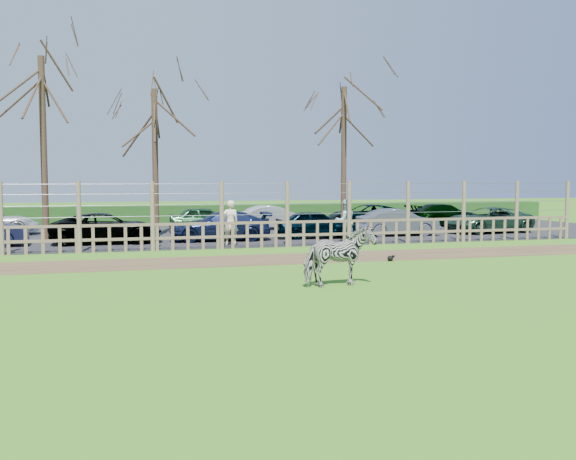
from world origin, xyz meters
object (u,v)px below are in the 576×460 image
object	(u,v)px
tree_left	(42,103)
tree_right	(344,124)
visitor_b	(345,221)
car_2	(106,228)
car_6	(488,220)
car_10	(205,219)
car_4	(316,224)
tree_mid	(155,127)
car_11	(273,217)
crow	(391,258)
zebra	(339,256)
car_13	(444,215)
car_3	(220,226)
visitor_a	(230,223)
car_5	(398,222)
car_12	(366,216)

from	to	relation	value
tree_left	tree_right	size ratio (longest dim) A/B	1.07
tree_left	visitor_b	distance (m)	13.08
tree_left	car_2	distance (m)	5.74
car_6	car_10	distance (m)	13.51
visitor_b	car_4	distance (m)	2.35
tree_mid	car_11	world-z (taller)	tree_mid
tree_right	car_6	world-z (taller)	tree_right
crow	car_11	world-z (taller)	car_11
zebra	car_13	xyz separation A→B (m)	(12.22, 16.83, -0.08)
car_2	car_3	size ratio (longest dim) A/B	1.04
zebra	visitor_b	size ratio (longest dim) A/B	0.99
car_4	car_11	xyz separation A→B (m)	(-0.55, 5.36, 0.00)
visitor_a	tree_left	bearing A→B (deg)	-27.17
car_5	car_11	size ratio (longest dim) A/B	1.00
tree_left	zebra	bearing A→B (deg)	-59.93
car_10	zebra	bearing A→B (deg)	-173.89
car_12	car_10	bearing A→B (deg)	-86.44
car_3	car_10	bearing A→B (deg)	-178.21
tree_left	car_3	world-z (taller)	tree_left
zebra	car_12	xyz separation A→B (m)	(7.75, 17.05, -0.08)
crow	car_4	world-z (taller)	car_4
car_5	car_10	bearing A→B (deg)	62.46
car_2	car_4	world-z (taller)	same
car_4	car_6	size ratio (longest dim) A/B	0.82
visitor_a	car_11	world-z (taller)	visitor_a
visitor_a	car_12	distance (m)	11.20
visitor_a	car_12	xyz separation A→B (m)	(8.58, 7.20, -0.26)
car_4	car_6	world-z (taller)	same
crow	car_6	size ratio (longest dim) A/B	0.06
tree_mid	car_4	world-z (taller)	tree_mid
visitor_a	car_6	bearing A→B (deg)	-168.89
car_11	zebra	bearing A→B (deg)	166.56
tree_right	crow	world-z (taller)	tree_right
visitor_b	car_5	bearing A→B (deg)	-146.63
car_3	car_12	bearing A→B (deg)	123.97
tree_right	visitor_b	xyz separation A→B (m)	(-1.95, -5.44, -4.34)
car_3	car_13	size ratio (longest dim) A/B	1.00
tree_left	car_5	bearing A→B (deg)	-5.59
tree_left	car_6	size ratio (longest dim) A/B	1.82
visitor_a	car_5	xyz separation A→B (m)	(8.04, 2.15, -0.26)
car_6	tree_right	bearing A→B (deg)	-120.02
car_10	car_11	xyz separation A→B (m)	(3.54, 0.56, 0.00)
car_11	car_6	bearing A→B (deg)	-122.12
tree_left	car_3	distance (m)	8.68
tree_left	tree_mid	distance (m)	4.67
crow	car_12	xyz separation A→B (m)	(4.56, 13.02, 0.54)
crow	car_2	bearing A→B (deg)	137.71
car_12	car_13	xyz separation A→B (m)	(4.46, -0.22, 0.00)
zebra	car_10	size ratio (longest dim) A/B	0.49
car_5	car_10	xyz separation A→B (m)	(-8.03, 4.61, 0.00)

